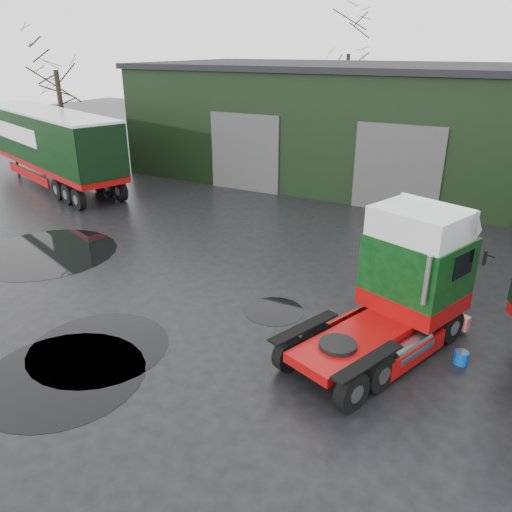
% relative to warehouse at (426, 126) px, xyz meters
% --- Properties ---
extents(ground, '(100.00, 100.00, 0.00)m').
position_rel_warehouse_xyz_m(ground, '(-2.00, -20.00, -3.16)').
color(ground, black).
extents(warehouse, '(32.40, 12.40, 6.30)m').
position_rel_warehouse_xyz_m(warehouse, '(0.00, 0.00, 0.00)').
color(warehouse, black).
rests_on(warehouse, ground).
extents(hero_tractor, '(4.33, 6.27, 3.59)m').
position_rel_warehouse_xyz_m(hero_tractor, '(2.50, -18.19, -1.36)').
color(hero_tractor, black).
rests_on(hero_tractor, ground).
extents(trailer_left, '(13.17, 6.89, 4.05)m').
position_rel_warehouse_xyz_m(trailer_left, '(-18.00, -10.00, -1.13)').
color(trailer_left, silver).
rests_on(trailer_left, ground).
extents(wash_bucket, '(0.36, 0.36, 0.32)m').
position_rel_warehouse_xyz_m(wash_bucket, '(4.52, -17.53, -2.99)').
color(wash_bucket, '#073CA3').
rests_on(wash_bucket, ground).
extents(tree_left, '(4.40, 4.40, 8.50)m').
position_rel_warehouse_xyz_m(tree_left, '(-19.00, -8.00, 1.09)').
color(tree_left, black).
rests_on(tree_left, ground).
extents(tree_back_a, '(4.40, 4.40, 9.50)m').
position_rel_warehouse_xyz_m(tree_back_a, '(-8.00, 10.00, 1.59)').
color(tree_back_a, black).
rests_on(tree_back_a, ground).
extents(puddle_0, '(3.86, 3.86, 0.01)m').
position_rel_warehouse_xyz_m(puddle_0, '(-3.67, -22.53, -3.15)').
color(puddle_0, black).
rests_on(puddle_0, ground).
extents(puddle_1, '(1.77, 1.77, 0.01)m').
position_rel_warehouse_xyz_m(puddle_1, '(-0.67, -17.35, -3.15)').
color(puddle_1, black).
rests_on(puddle_1, ground).
extents(puddle_2, '(5.15, 5.15, 0.01)m').
position_rel_warehouse_xyz_m(puddle_2, '(-10.22, -17.38, -3.15)').
color(puddle_2, black).
rests_on(puddle_2, ground).
extents(puddle_4, '(3.57, 3.57, 0.01)m').
position_rel_warehouse_xyz_m(puddle_4, '(-3.81, -21.20, -3.15)').
color(puddle_4, black).
rests_on(puddle_4, ground).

